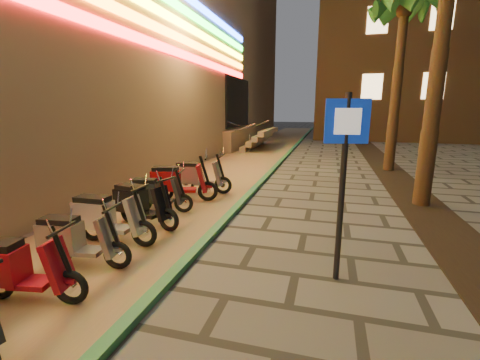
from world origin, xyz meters
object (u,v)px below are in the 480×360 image
(scooter_10, at_px, (154,193))
(scooter_7, at_px, (74,239))
(pedestrian_sign, at_px, (344,163))
(scooter_8, at_px, (106,217))
(scooter_12, at_px, (197,176))
(scooter_11, at_px, (176,182))
(scooter_9, at_px, (140,203))
(scooter_6, at_px, (16,268))

(scooter_10, bearing_deg, scooter_7, -96.05)
(pedestrian_sign, relative_size, scooter_8, 1.64)
(scooter_7, height_order, scooter_12, scooter_12)
(scooter_8, bearing_deg, scooter_11, 88.69)
(scooter_7, bearing_deg, scooter_9, 83.62)
(pedestrian_sign, distance_m, scooter_11, 5.23)
(scooter_10, distance_m, scooter_11, 0.97)
(pedestrian_sign, bearing_deg, scooter_6, -169.77)
(pedestrian_sign, relative_size, scooter_7, 1.78)
(scooter_6, xyz_separation_m, scooter_11, (-0.12, 4.73, 0.08))
(scooter_6, bearing_deg, scooter_10, 83.85)
(scooter_6, height_order, scooter_8, scooter_8)
(scooter_9, height_order, scooter_10, scooter_9)
(scooter_7, relative_size, scooter_8, 0.92)
(pedestrian_sign, distance_m, scooter_7, 4.21)
(scooter_8, xyz_separation_m, scooter_11, (0.01, 2.83, 0.04))
(scooter_9, relative_size, scooter_12, 0.96)
(scooter_6, height_order, scooter_10, scooter_6)
(scooter_6, xyz_separation_m, scooter_10, (-0.22, 3.77, -0.00))
(scooter_8, xyz_separation_m, scooter_9, (0.10, 0.96, -0.01))
(scooter_6, height_order, scooter_9, scooter_9)
(scooter_12, bearing_deg, scooter_7, -96.89)
(scooter_7, distance_m, scooter_11, 3.75)
(scooter_6, relative_size, scooter_11, 0.87)
(scooter_9, bearing_deg, scooter_6, -77.91)
(scooter_6, bearing_deg, scooter_7, 80.37)
(scooter_12, bearing_deg, scooter_6, -96.81)
(scooter_9, distance_m, scooter_11, 1.88)
(scooter_7, xyz_separation_m, scooter_9, (-0.03, 1.87, 0.04))
(scooter_10, bearing_deg, scooter_9, -88.93)
(scooter_7, distance_m, scooter_12, 4.73)
(pedestrian_sign, bearing_deg, scooter_7, 177.26)
(scooter_9, height_order, scooter_11, scooter_11)
(scooter_11, bearing_deg, pedestrian_sign, -54.29)
(pedestrian_sign, distance_m, scooter_12, 5.74)
(scooter_7, distance_m, scooter_8, 0.92)
(scooter_8, bearing_deg, scooter_6, -87.23)
(pedestrian_sign, bearing_deg, scooter_8, 164.23)
(pedestrian_sign, xyz_separation_m, scooter_7, (-3.96, -0.69, -1.26))
(scooter_7, xyz_separation_m, scooter_8, (-0.13, 0.91, 0.04))
(scooter_6, distance_m, scooter_11, 4.73)
(scooter_7, bearing_deg, scooter_8, 90.68)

